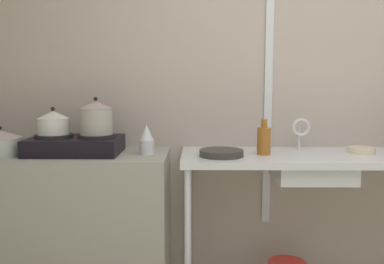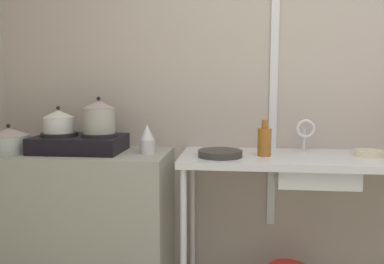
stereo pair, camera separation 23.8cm
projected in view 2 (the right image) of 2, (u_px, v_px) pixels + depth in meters
name	position (u px, v px, depth m)	size (l,w,h in m)	color
wall_back	(304.00, 89.00, 2.60)	(4.83, 0.10, 2.55)	#A99C91
wall_metal_strip	(274.00, 68.00, 2.55)	(0.05, 0.01, 2.04)	silver
counter_concrete	(79.00, 221.00, 2.53)	(1.13, 0.54, 0.89)	gray
counter_sink	(334.00, 168.00, 2.32)	(1.78, 0.54, 0.89)	silver
stove	(80.00, 143.00, 2.47)	(0.53, 0.36, 0.12)	black
pot_on_left_burner	(59.00, 121.00, 2.47)	(0.19, 0.19, 0.16)	silver
pot_on_right_burner	(99.00, 117.00, 2.44)	(0.19, 0.19, 0.22)	#98978A
pot_beside_stove	(9.00, 140.00, 2.43)	(0.24, 0.24, 0.18)	#969F98
percolator	(147.00, 139.00, 2.41)	(0.09, 0.09, 0.18)	silver
sink_basin	(314.00, 170.00, 2.30)	(0.43, 0.37, 0.15)	silver
faucet	(305.00, 131.00, 2.45)	(0.11, 0.07, 0.20)	silver
frying_pan	(220.00, 153.00, 2.31)	(0.25, 0.25, 0.04)	#32302C
small_bowl_on_drainboard	(368.00, 153.00, 2.32)	(0.16, 0.16, 0.04)	beige
bottle_by_sink	(264.00, 141.00, 2.33)	(0.08, 0.08, 0.21)	#955A1F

